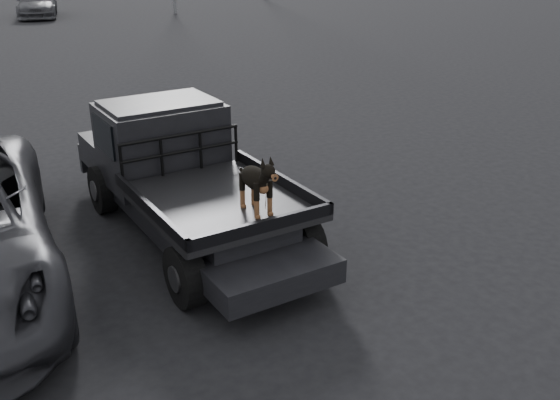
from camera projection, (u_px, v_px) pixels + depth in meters
ground at (225, 284)px, 7.89m from camera, size 120.00×120.00×0.00m
flatbed_ute at (190, 206)px, 9.01m from camera, size 2.00×5.40×0.92m
ute_cab at (161, 130)px, 9.40m from camera, size 1.72×1.30×0.88m
headache_rack at (181, 154)px, 8.88m from camera, size 1.80×0.08×0.55m
dog at (256, 183)px, 7.57m from camera, size 0.32×0.60×0.74m
distant_car_b at (37, 4)px, 33.12m from camera, size 3.05×5.04×1.37m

